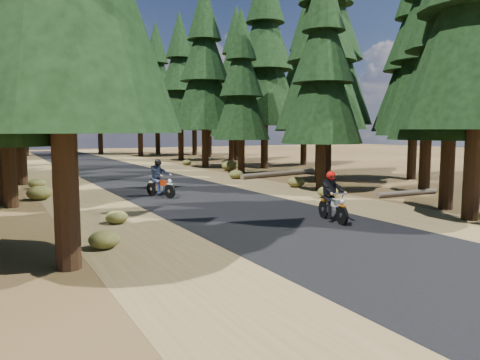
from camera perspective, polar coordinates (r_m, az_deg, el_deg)
name	(u,v)px	position (r m, az deg, el deg)	size (l,w,h in m)	color
ground	(261,217)	(15.76, 2.63, -4.50)	(120.00, 120.00, 0.00)	#422C17
road	(201,198)	(20.14, -4.79, -2.15)	(6.00, 100.00, 0.01)	black
shoulder_l	(91,206)	(18.78, -17.74, -3.05)	(3.20, 100.00, 0.01)	brown
shoulder_r	(289,191)	(22.38, 6.04, -1.34)	(3.20, 100.00, 0.01)	brown
pine_forest	(108,59)	(35.55, -15.82, 14.00)	(34.59, 55.08, 16.32)	black
log_near	(280,174)	(29.40, 4.89, 0.78)	(0.32, 0.32, 6.31)	#4C4233
log_far	(407,193)	(21.96, 19.72, -1.50)	(0.24, 0.24, 3.45)	#4C4233
understory_shrubs	(196,182)	(23.82, -5.43, -0.19)	(15.39, 30.84, 0.72)	#474C1E
rider_lead	(333,205)	(15.11, 11.25, -3.01)	(0.86, 1.85, 1.59)	silver
rider_follow	(161,185)	(20.43, -9.65, -0.56)	(1.16, 1.91, 1.63)	#9B270A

